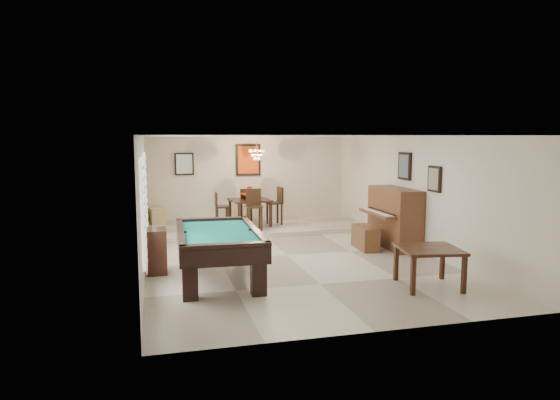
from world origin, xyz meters
name	(u,v)px	position (x,y,z in m)	size (l,w,h in m)	color
ground_plane	(287,256)	(0.00, 0.00, -0.01)	(6.00, 9.00, 0.02)	beige
wall_back	(248,180)	(0.00, 4.50, 1.30)	(6.00, 0.04, 2.60)	silver
wall_front	(377,236)	(0.00, -4.50, 1.30)	(6.00, 0.04, 2.60)	silver
wall_left	(144,201)	(-3.00, 0.00, 1.30)	(0.04, 9.00, 2.60)	silver
wall_right	(412,193)	(3.00, 0.00, 1.30)	(0.04, 9.00, 2.60)	silver
ceiling	(287,136)	(0.00, 0.00, 2.60)	(6.00, 9.00, 0.04)	white
dining_step	(257,227)	(0.00, 3.25, 0.06)	(6.00, 2.50, 0.12)	beige
window_left_front	(143,211)	(-2.97, -2.20, 1.40)	(0.06, 1.00, 1.70)	white
window_left_rear	(145,193)	(-2.97, 0.60, 1.40)	(0.06, 1.00, 1.70)	white
pool_table	(218,256)	(-1.70, -1.50, 0.44)	(1.44, 2.65, 0.88)	black
square_table	(429,267)	(1.77, -2.85, 0.34)	(1.00, 1.00, 0.69)	black
upright_piano	(388,218)	(2.51, 0.19, 0.70)	(0.94, 1.68, 1.40)	brown
piano_bench	(365,238)	(1.93, 0.15, 0.26)	(0.37, 0.95, 0.53)	brown
apothecary_chest	(156,251)	(-2.78, -0.76, 0.42)	(0.38, 0.57, 0.85)	black
dining_table	(250,210)	(-0.19, 3.24, 0.55)	(1.03, 1.03, 0.85)	black
flower_vase	(250,190)	(-0.19, 3.24, 1.11)	(0.15, 0.15, 0.26)	#B1160F
dining_chair_south	(254,210)	(-0.22, 2.46, 0.67)	(0.41, 0.41, 1.10)	black
dining_chair_north	(246,205)	(-0.18, 3.97, 0.61)	(0.36, 0.36, 0.97)	black
dining_chair_west	(222,210)	(-0.98, 3.22, 0.60)	(0.35, 0.35, 0.95)	black
dining_chair_east	(274,206)	(0.51, 3.21, 0.65)	(0.39, 0.39, 1.06)	black
corner_bench	(157,216)	(-2.72, 4.13, 0.35)	(0.40, 0.51, 0.45)	tan
chandelier	(257,151)	(0.00, 3.20, 2.20)	(0.44, 0.44, 0.60)	#FFE5B2
back_painting	(248,160)	(0.00, 4.46, 1.90)	(0.75, 0.06, 0.95)	#D84C14
back_mirror	(184,164)	(-1.90, 4.46, 1.80)	(0.55, 0.06, 0.65)	white
right_picture_upper	(405,166)	(2.96, 0.30, 1.90)	(0.06, 0.55, 0.65)	slate
right_picture_lower	(435,179)	(2.96, -1.00, 1.70)	(0.06, 0.45, 0.55)	gray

